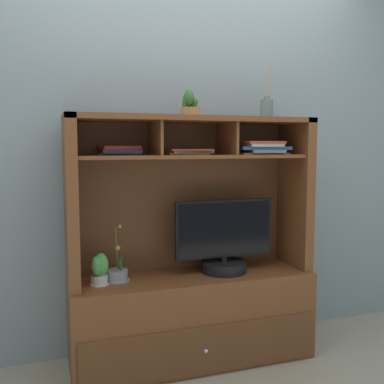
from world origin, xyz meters
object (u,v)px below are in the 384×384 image
at_px(tv_monitor, 224,244).
at_px(potted_succulent, 190,107).
at_px(magazine_stack_right, 260,148).
at_px(potted_fern, 99,269).
at_px(potted_orchid, 117,274).
at_px(magazine_stack_centre, 188,152).
at_px(diffuser_bottle, 267,108).
at_px(magazine_stack_left, 119,151).
at_px(media_console, 192,288).

relative_size(tv_monitor, potted_succulent, 3.86).
bearing_deg(magazine_stack_right, potted_fern, 179.21).
distance_m(potted_orchid, magazine_stack_centre, 0.81).
relative_size(tv_monitor, potted_fern, 3.46).
height_order(potted_fern, potted_succulent, potted_succulent).
xyz_separation_m(potted_orchid, magazine_stack_centre, (0.42, -0.02, 0.69)).
relative_size(diffuser_bottle, potted_succulent, 2.06).
xyz_separation_m(diffuser_bottle, potted_succulent, (-0.47, 0.05, -0.00)).
relative_size(tv_monitor, magazine_stack_centre, 2.27).
bearing_deg(magazine_stack_left, magazine_stack_centre, -7.27).
bearing_deg(magazine_stack_centre, magazine_stack_right, -4.70).
relative_size(potted_orchid, diffuser_bottle, 0.98).
relative_size(potted_orchid, magazine_stack_right, 1.00).
xyz_separation_m(potted_fern, magazine_stack_centre, (0.52, 0.02, 0.64)).
bearing_deg(potted_fern, magazine_stack_left, 28.51).
bearing_deg(potted_fern, tv_monitor, 1.05).
height_order(tv_monitor, magazine_stack_left, magazine_stack_left).
height_order(media_console, magazine_stack_centre, media_console).
bearing_deg(potted_fern, magazine_stack_centre, 2.60).
height_order(tv_monitor, magazine_stack_right, magazine_stack_right).
relative_size(media_console, magazine_stack_left, 5.86).
distance_m(diffuser_bottle, potted_succulent, 0.48).
distance_m(magazine_stack_centre, magazine_stack_right, 0.45).
xyz_separation_m(potted_orchid, magazine_stack_left, (0.03, 0.03, 0.70)).
bearing_deg(magazine_stack_right, tv_monitor, 172.95).
distance_m(media_console, potted_succulent, 1.08).
bearing_deg(magazine_stack_right, media_console, 172.91).
height_order(magazine_stack_left, diffuser_bottle, diffuser_bottle).
height_order(magazine_stack_left, potted_succulent, potted_succulent).
distance_m(media_console, potted_fern, 0.58).
relative_size(potted_orchid, potted_succulent, 2.03).
bearing_deg(media_console, potted_orchid, 179.46).
bearing_deg(magazine_stack_centre, potted_succulent, 57.06).
bearing_deg(magazine_stack_centre, diffuser_bottle, -1.95).
relative_size(media_console, magazine_stack_centre, 5.40).
xyz_separation_m(tv_monitor, diffuser_bottle, (0.27, -0.01, 0.82)).
bearing_deg(magazine_stack_right, magazine_stack_centre, 175.30).
distance_m(potted_orchid, magazine_stack_right, 1.13).
xyz_separation_m(magazine_stack_left, magazine_stack_centre, (0.39, -0.05, -0.01)).
xyz_separation_m(media_console, magazine_stack_right, (0.42, -0.05, 0.84)).
height_order(potted_fern, magazine_stack_left, magazine_stack_left).
bearing_deg(tv_monitor, potted_orchid, 177.40).
height_order(tv_monitor, potted_fern, tv_monitor).
bearing_deg(magazine_stack_centre, magazine_stack_left, 172.73).
xyz_separation_m(tv_monitor, potted_fern, (-0.75, -0.01, -0.09)).
xyz_separation_m(magazine_stack_right, diffuser_bottle, (0.05, 0.02, 0.24)).
relative_size(tv_monitor, potted_orchid, 1.90).
bearing_deg(potted_succulent, diffuser_bottle, -6.57).
distance_m(magazine_stack_left, magazine_stack_centre, 0.39).
xyz_separation_m(tv_monitor, magazine_stack_left, (-0.62, 0.06, 0.56)).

